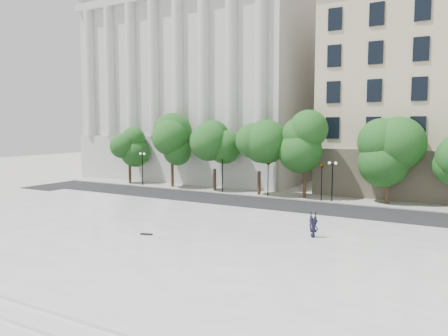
% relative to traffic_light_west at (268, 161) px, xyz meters
% --- Properties ---
extents(ground, '(160.00, 160.00, 0.00)m').
position_rel_traffic_light_west_xyz_m(ground, '(1.50, -22.30, -3.71)').
color(ground, '#B2AFA8').
rests_on(ground, ground).
extents(plaza, '(44.00, 22.00, 0.45)m').
position_rel_traffic_light_west_xyz_m(plaza, '(1.50, -19.30, -3.48)').
color(plaza, white).
rests_on(plaza, ground).
extents(street, '(60.00, 8.00, 0.02)m').
position_rel_traffic_light_west_xyz_m(street, '(1.50, -4.30, -3.70)').
color(street, black).
rests_on(street, ground).
extents(far_sidewalk, '(60.00, 4.00, 0.12)m').
position_rel_traffic_light_west_xyz_m(far_sidewalk, '(1.50, 1.70, -3.65)').
color(far_sidewalk, '#AEABA1').
rests_on(far_sidewalk, ground).
extents(building_west, '(31.50, 27.65, 25.60)m').
position_rel_traffic_light_west_xyz_m(building_west, '(-15.50, 16.27, 9.18)').
color(building_west, '#B4B4AF').
rests_on(building_west, ground).
extents(traffic_light_west, '(0.40, 1.77, 4.21)m').
position_rel_traffic_light_west_xyz_m(traffic_light_west, '(0.00, 0.00, 0.00)').
color(traffic_light_west, black).
rests_on(traffic_light_west, ground).
extents(traffic_light_east, '(0.43, 1.76, 4.20)m').
position_rel_traffic_light_west_xyz_m(traffic_light_east, '(5.59, 0.00, -0.01)').
color(traffic_light_east, black).
rests_on(traffic_light_east, ground).
extents(person_lying, '(0.59, 1.61, 0.44)m').
position_rel_traffic_light_west_xyz_m(person_lying, '(9.76, -15.11, -3.04)').
color(person_lying, black).
rests_on(person_lying, plaza).
extents(skateboard, '(0.81, 0.42, 0.08)m').
position_rel_traffic_light_west_xyz_m(skateboard, '(0.42, -19.68, -3.22)').
color(skateboard, black).
rests_on(skateboard, plaza).
extents(street_trees, '(44.81, 5.13, 8.06)m').
position_rel_traffic_light_west_xyz_m(street_trees, '(3.80, 1.16, 1.34)').
color(street_trees, '#382619').
rests_on(street_trees, ground).
extents(lamp_posts, '(36.92, 0.28, 4.48)m').
position_rel_traffic_light_west_xyz_m(lamp_posts, '(0.93, 0.30, -0.79)').
color(lamp_posts, black).
rests_on(lamp_posts, ground).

